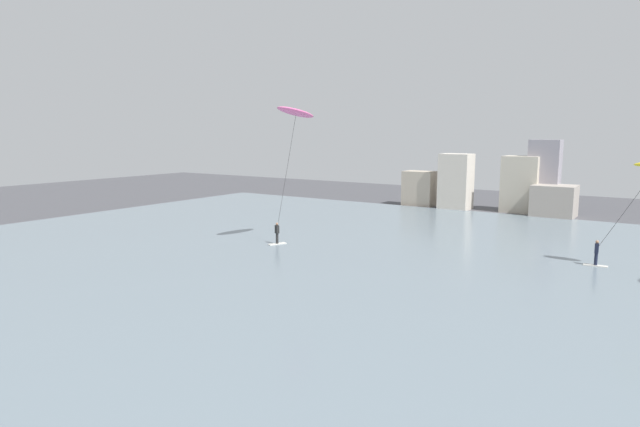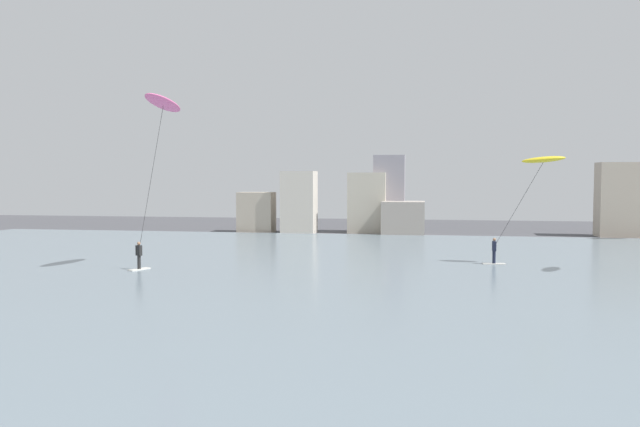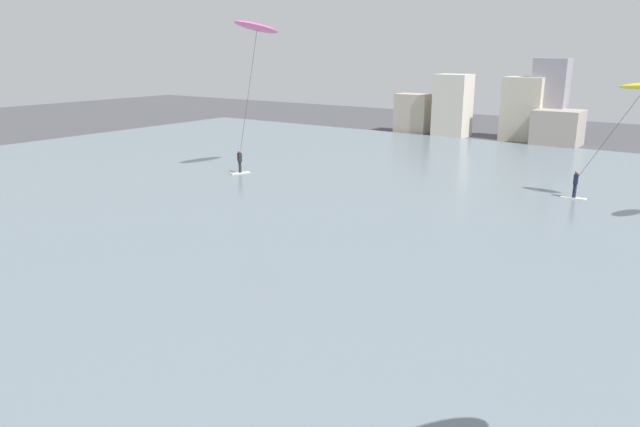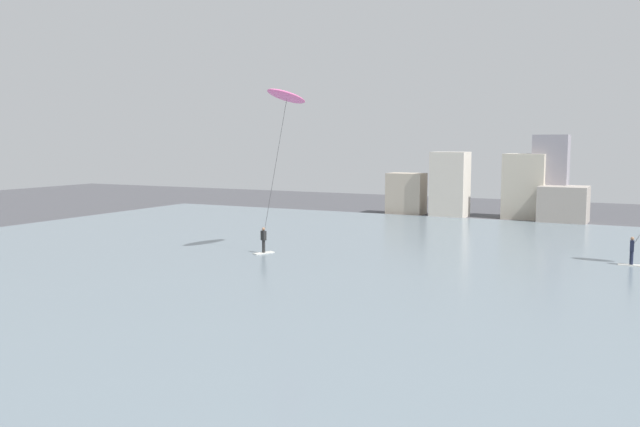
# 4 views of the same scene
# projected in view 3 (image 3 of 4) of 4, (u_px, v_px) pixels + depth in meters

# --- Properties ---
(water_bay) EXTENTS (84.00, 52.00, 0.10)m
(water_bay) POSITION_uv_depth(u_px,v_px,m) (445.00, 209.00, 32.37)
(water_bay) COLOR slate
(water_bay) RESTS_ON ground
(far_shore_buildings) EXTENTS (38.54, 4.63, 7.73)m
(far_shore_buildings) POSITION_uv_depth(u_px,v_px,m) (564.00, 112.00, 54.23)
(far_shore_buildings) COLOR #B7A893
(far_shore_buildings) RESTS_ON ground
(kitesurfer_yellow) EXTENTS (4.91, 1.07, 6.81)m
(kitesurfer_yellow) POSITION_uv_depth(u_px,v_px,m) (635.00, 101.00, 31.76)
(kitesurfer_yellow) COLOR silver
(kitesurfer_yellow) RESTS_ON water_bay
(kitesurfer_pink) EXTENTS (2.56, 3.99, 10.31)m
(kitesurfer_pink) POSITION_uv_depth(u_px,v_px,m) (256.00, 37.00, 38.91)
(kitesurfer_pink) COLOR silver
(kitesurfer_pink) RESTS_ON water_bay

